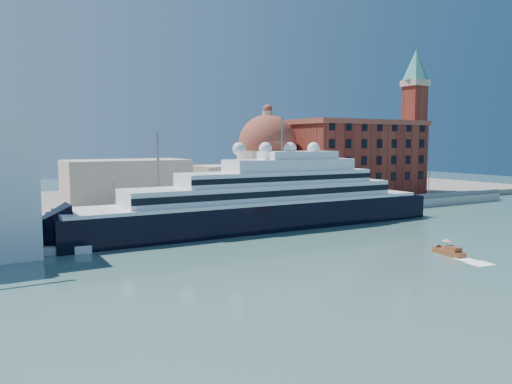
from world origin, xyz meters
TOP-DOWN VIEW (x-y plane):
  - ground at (0.00, 0.00)m, footprint 400.00×400.00m
  - quay at (0.00, 34.00)m, footprint 180.00×10.00m
  - land at (0.00, 75.00)m, footprint 260.00×72.00m
  - quay_fence at (0.00, 29.50)m, footprint 180.00×0.10m
  - superyacht at (-4.33, 23.00)m, footprint 92.68×12.85m
  - service_barge at (-42.01, 19.25)m, footprint 11.72×6.93m
  - water_taxi at (13.15, -14.27)m, footprint 2.69×5.91m
  - warehouse at (52.00, 52.00)m, footprint 43.00×19.00m
  - campanile at (76.00, 52.00)m, footprint 8.40×8.40m
  - church at (6.39, 57.72)m, footprint 66.00×18.00m
  - lamp_posts at (-12.67, 32.27)m, footprint 120.80×2.40m

SIDE VIEW (x-z plane):
  - ground at x=0.00m, z-range 0.00..0.00m
  - water_taxi at x=13.15m, z-range -0.70..2.00m
  - service_barge at x=-42.01m, z-range -0.53..1.97m
  - land at x=0.00m, z-range 0.00..2.00m
  - quay at x=0.00m, z-range 0.00..2.50m
  - quay_fence at x=0.00m, z-range 2.50..3.70m
  - superyacht at x=-4.33m, z-range -9.07..18.63m
  - lamp_posts at x=-12.67m, z-range 0.84..18.84m
  - church at x=6.39m, z-range -1.84..23.66m
  - warehouse at x=52.00m, z-range 2.16..25.41m
  - campanile at x=76.00m, z-range 5.26..52.26m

